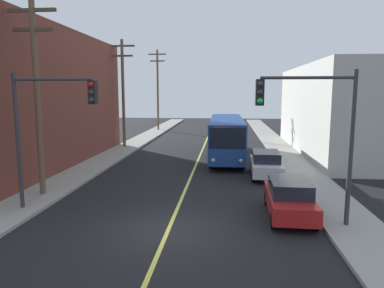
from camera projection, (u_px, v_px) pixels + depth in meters
ground_plane at (168, 230)px, 13.82m from camera, size 120.00×120.00×0.00m
sidewalk_left at (88, 169)px, 24.35m from camera, size 2.50×90.00×0.15m
sidewalk_right at (304, 174)px, 22.96m from camera, size 2.50×90.00×0.15m
lane_stripe_center at (199, 159)px, 28.59m from camera, size 0.16×60.00×0.01m
building_left_brick at (2, 99)px, 24.81m from camera, size 10.00×21.99×9.65m
building_right_warehouse at (369, 110)px, 30.67m from camera, size 12.00×19.66×7.55m
city_bus at (226, 135)px, 28.93m from camera, size 2.69×12.18×3.20m
parked_car_red at (289, 197)px, 15.20m from camera, size 1.92×4.45×1.62m
parked_car_silver at (266, 164)px, 22.37m from camera, size 1.93×4.45×1.62m
utility_pole_near at (37, 89)px, 17.47m from camera, size 2.40×0.28×9.64m
utility_pole_mid at (123, 89)px, 33.38m from camera, size 2.40×0.28×10.01m
utility_pole_far at (158, 86)px, 48.95m from camera, size 2.40×0.28×10.89m
traffic_signal_left_corner at (50, 116)px, 15.32m from camera, size 3.75×0.48×6.00m
traffic_signal_right_corner at (311, 119)px, 13.52m from camera, size 3.75×0.48×6.00m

